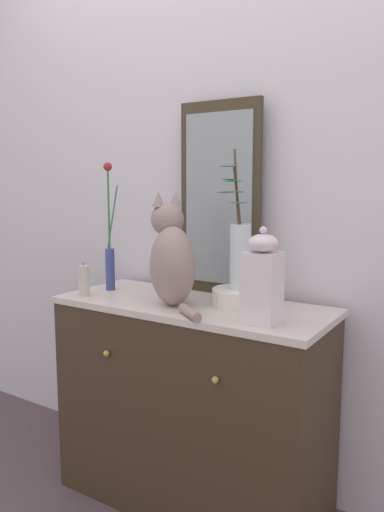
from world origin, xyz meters
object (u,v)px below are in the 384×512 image
mirror_leaning (220,199)px  bowl_porcelain (240,297)px  jar_lidded_porcelain (262,280)px  vase_slim_green (110,251)px  vase_glass_clear (240,251)px  candle_pillar (84,281)px  sideboard (192,404)px  cat_sitting (172,258)px

mirror_leaning → bowl_porcelain: mirror_leaning is taller
bowl_porcelain → jar_lidded_porcelain: jar_lidded_porcelain is taller
vase_slim_green → bowl_porcelain: size_ratio=2.60×
vase_glass_clear → candle_pillar: size_ratio=3.75×
sideboard → bowl_porcelain: bowl_porcelain is taller
mirror_leaning → vase_slim_green: size_ratio=1.44×
mirror_leaning → cat_sitting: 0.34m
vase_slim_green → candle_pillar: vase_slim_green is taller
cat_sitting → candle_pillar: 0.40m
vase_slim_green → jar_lidded_porcelain: (0.76, -0.12, -0.02)m
bowl_porcelain → vase_glass_clear: (-0.00, -0.00, 0.17)m
vase_slim_green → jar_lidded_porcelain: vase_slim_green is taller
sideboard → jar_lidded_porcelain: (0.34, -0.11, 0.55)m
cat_sitting → vase_slim_green: size_ratio=0.78×
mirror_leaning → vase_glass_clear: bearing=-40.5°
sideboard → bowl_porcelain: bearing=18.7°
mirror_leaning → bowl_porcelain: bearing=-39.8°
jar_lidded_porcelain → candle_pillar: bearing=-178.0°
vase_slim_green → candle_pillar: size_ratio=3.94×
cat_sitting → vase_slim_green: bearing=169.1°
candle_pillar → bowl_porcelain: bearing=18.4°
vase_glass_clear → candle_pillar: vase_glass_clear is taller
vase_slim_green → candle_pillar: bearing=-94.0°
cat_sitting → bowl_porcelain: size_ratio=2.03×
sideboard → bowl_porcelain: 0.48m
vase_glass_clear → bowl_porcelain: bearing=65.9°
vase_glass_clear → jar_lidded_porcelain: vase_glass_clear is taller
sideboard → bowl_porcelain: size_ratio=5.14×
vase_glass_clear → jar_lidded_porcelain: bearing=-45.1°
mirror_leaning → jar_lidded_porcelain: size_ratio=2.46×
cat_sitting → candle_pillar: bearing=-168.8°
sideboard → jar_lidded_porcelain: 0.66m
sideboard → jar_lidded_porcelain: jar_lidded_porcelain is taller
sideboard → vase_slim_green: vase_slim_green is taller
cat_sitting → jar_lidded_porcelain: cat_sitting is taller
cat_sitting → jar_lidded_porcelain: 0.39m
candle_pillar → vase_slim_green: bearing=86.0°
bowl_porcelain → mirror_leaning: bearing=140.2°
mirror_leaning → jar_lidded_porcelain: mirror_leaning is taller
mirror_leaning → vase_slim_green: (-0.42, -0.19, -0.22)m
vase_glass_clear → candle_pillar: (-0.60, -0.20, -0.14)m
vase_slim_green → vase_glass_clear: bearing=4.9°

